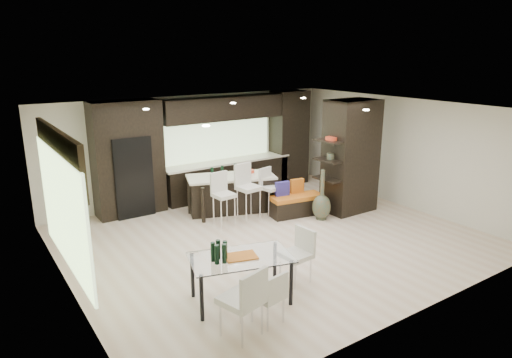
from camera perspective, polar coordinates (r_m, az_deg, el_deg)
ground at (r=9.64m, az=2.01°, el=-7.40°), size 8.00×8.00×0.00m
back_wall at (r=12.12m, az=-7.71°, el=3.98°), size 8.00×0.02×2.70m
left_wall at (r=7.66m, az=-22.96°, el=-4.09°), size 0.02×7.00×2.70m
right_wall at (r=11.93m, az=17.84°, el=3.18°), size 0.02×7.00×2.70m
ceiling at (r=8.93m, az=2.18°, el=8.74°), size 8.00×7.00×0.02m
window_left at (r=7.85m, az=-22.97°, el=-3.62°), size 0.04×3.20×1.90m
window_back at (r=12.32m, az=-5.16°, el=5.20°), size 3.40×0.04×1.20m
stone_accent at (r=7.63m, az=-23.47°, el=2.82°), size 0.08×3.00×0.80m
ceiling_spots at (r=9.14m, az=1.24°, el=8.78°), size 4.00×3.00×0.02m
back_cabinetry at (r=12.06m, az=-4.88°, el=4.01°), size 6.80×0.68×2.70m
refrigerator at (r=11.17m, az=-15.50°, el=0.43°), size 0.90×0.68×1.90m
partition_column at (r=11.15m, az=11.74°, el=2.78°), size 1.20×0.80×2.70m
kitchen_island at (r=11.14m, az=-3.13°, el=-1.79°), size 2.27×1.54×0.87m
stool_left at (r=10.19m, az=-4.02°, el=-3.21°), size 0.46×0.46×0.97m
stool_mid at (r=10.48m, az=-0.92°, el=-2.38°), size 0.52×0.52×1.06m
stool_right at (r=10.88m, az=1.82°, el=-2.13°), size 0.48×0.48×0.90m
bench at (r=10.91m, az=5.07°, el=-3.27°), size 1.34×0.69×0.49m
floor_vase at (r=10.60m, az=8.25°, el=-1.97°), size 0.55×0.55×1.18m
dining_table at (r=7.24m, az=-1.89°, el=-12.38°), size 1.72×1.26×0.74m
chair_near at (r=6.72m, az=1.49°, el=-14.75°), size 0.47×0.47×0.75m
chair_far at (r=6.40m, az=-1.87°, el=-15.40°), size 0.63×0.63×0.95m
chair_end at (r=7.78m, az=4.98°, el=-9.88°), size 0.50×0.50×0.85m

